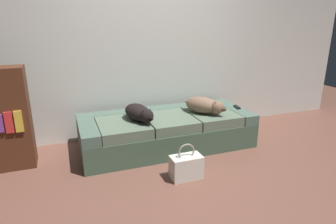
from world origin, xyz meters
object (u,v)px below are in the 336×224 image
at_px(tv_remote, 237,107).
at_px(dog_tan, 204,105).
at_px(handbag, 186,167).
at_px(dog_dark, 139,113).
at_px(bookshelf, 2,120).
at_px(couch, 167,131).

bearing_deg(tv_remote, dog_tan, -162.40).
xyz_separation_m(dog_tan, handbag, (-0.56, -0.71, -0.40)).
bearing_deg(dog_tan, dog_dark, 179.32).
bearing_deg(tv_remote, handbag, -133.13).
xyz_separation_m(dog_dark, tv_remote, (1.37, 0.04, -0.09)).
height_order(handbag, bookshelf, bookshelf).
relative_size(dog_dark, bookshelf, 0.49).
distance_m(dog_tan, tv_remote, 0.53).
bearing_deg(dog_dark, bookshelf, 172.96).
bearing_deg(handbag, tv_remote, 35.27).
bearing_deg(tv_remote, dog_dark, -166.52).
height_order(dog_tan, tv_remote, dog_tan).
xyz_separation_m(dog_tan, bookshelf, (-2.29, 0.19, 0.02)).
height_order(tv_remote, bookshelf, bookshelf).
bearing_deg(bookshelf, dog_tan, -4.70).
height_order(couch, tv_remote, tv_remote).
distance_m(couch, handbag, 0.82).
xyz_separation_m(handbag, bookshelf, (-1.73, 0.90, 0.42)).
relative_size(couch, dog_tan, 3.86).
bearing_deg(couch, tv_remote, -2.98).
distance_m(dog_dark, bookshelf, 1.45).
relative_size(dog_dark, dog_tan, 0.98).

